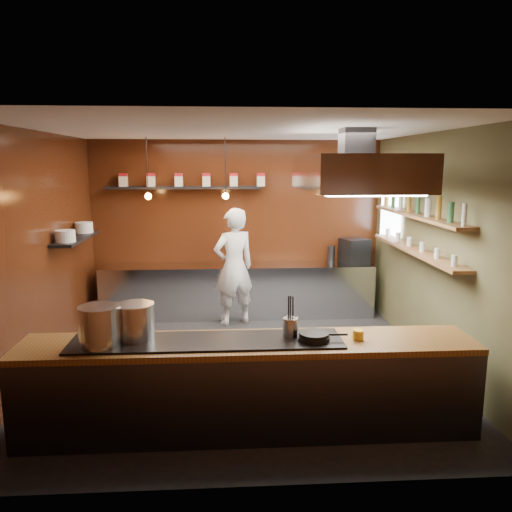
{
  "coord_description": "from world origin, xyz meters",
  "views": [
    {
      "loc": [
        -0.21,
        -6.16,
        2.61
      ],
      "look_at": [
        0.2,
        0.4,
        1.38
      ],
      "focal_mm": 35.0,
      "sensor_mm": 36.0,
      "label": 1
    }
  ],
  "objects": [
    {
      "name": "back_wall",
      "position": [
        0.0,
        2.5,
        1.5
      ],
      "size": [
        5.0,
        0.0,
        5.0
      ],
      "primitive_type": "plane",
      "rotation": [
        1.57,
        0.0,
        0.0
      ],
      "color": "black",
      "rests_on": "ground"
    },
    {
      "name": "storage_tins",
      "position": [
        -0.75,
        2.36,
        2.33
      ],
      "size": [
        2.43,
        0.13,
        0.22
      ],
      "color": "beige",
      "rests_on": "tin_shelf"
    },
    {
      "name": "extractor_hood",
      "position": [
        1.3,
        -0.4,
        2.51
      ],
      "size": [
        1.2,
        2.0,
        0.72
      ],
      "color": "#38383D",
      "rests_on": "ceiling"
    },
    {
      "name": "left_wall",
      "position": [
        -2.5,
        0.0,
        1.5
      ],
      "size": [
        0.0,
        5.0,
        5.0
      ],
      "primitive_type": "plane",
      "rotation": [
        1.57,
        0.0,
        1.57
      ],
      "color": "black",
      "rests_on": "ground"
    },
    {
      "name": "pass_counter",
      "position": [
        -0.0,
        -1.6,
        0.47
      ],
      "size": [
        4.4,
        0.72,
        0.94
      ],
      "color": "#38383D",
      "rests_on": "floor"
    },
    {
      "name": "stockpot_small",
      "position": [
        -1.08,
        -1.5,
        1.11
      ],
      "size": [
        0.47,
        0.47,
        0.34
      ],
      "primitive_type": "cylinder",
      "rotation": [
        0.0,
        0.0,
        0.37
      ],
      "color": "silver",
      "rests_on": "pass_counter"
    },
    {
      "name": "butter_jar",
      "position": [
        1.07,
        -1.62,
        0.97
      ],
      "size": [
        0.11,
        0.11,
        0.1
      ],
      "primitive_type": "cylinder",
      "rotation": [
        0.0,
        0.0,
        0.07
      ],
      "color": "gold",
      "rests_on": "pass_counter"
    },
    {
      "name": "plate_stacks",
      "position": [
        -2.34,
        1.0,
        1.65
      ],
      "size": [
        0.26,
        1.16,
        0.16
      ],
      "color": "silver",
      "rests_on": "plate_shelf"
    },
    {
      "name": "bottles",
      "position": [
        2.34,
        0.3,
        2.06
      ],
      "size": [
        0.06,
        2.66,
        0.24
      ],
      "color": "silver",
      "rests_on": "bottle_shelf_upper"
    },
    {
      "name": "window_pane",
      "position": [
        2.45,
        1.7,
        1.9
      ],
      "size": [
        0.0,
        1.0,
        1.0
      ],
      "primitive_type": "plane",
      "rotation": [
        1.57,
        0.0,
        -1.57
      ],
      "color": "white",
      "rests_on": "right_wall"
    },
    {
      "name": "espresso_machine",
      "position": [
        2.02,
        2.21,
        1.11
      ],
      "size": [
        0.53,
        0.51,
        0.42
      ],
      "primitive_type": "cube",
      "rotation": [
        0.0,
        0.0,
        0.32
      ],
      "color": "black",
      "rests_on": "prep_counter"
    },
    {
      "name": "pendant_right",
      "position": [
        -0.2,
        1.7,
        2.15
      ],
      "size": [
        0.1,
        0.1,
        0.95
      ],
      "color": "black",
      "rests_on": "ceiling"
    },
    {
      "name": "ceiling",
      "position": [
        0.0,
        0.0,
        3.0
      ],
      "size": [
        5.0,
        5.0,
        0.0
      ],
      "primitive_type": "plane",
      "rotation": [
        3.14,
        0.0,
        0.0
      ],
      "color": "silver",
      "rests_on": "back_wall"
    },
    {
      "name": "prep_counter",
      "position": [
        0.0,
        2.17,
        0.45
      ],
      "size": [
        4.6,
        0.65,
        0.9
      ],
      "primitive_type": "cube",
      "color": "silver",
      "rests_on": "floor"
    },
    {
      "name": "plate_shelf",
      "position": [
        -2.34,
        1.0,
        1.55
      ],
      "size": [
        0.3,
        1.4,
        0.04
      ],
      "primitive_type": "cube",
      "color": "black",
      "rests_on": "left_wall"
    },
    {
      "name": "floor",
      "position": [
        0.0,
        0.0,
        0.0
      ],
      "size": [
        5.0,
        5.0,
        0.0
      ],
      "primitive_type": "plane",
      "color": "black",
      "rests_on": "ground"
    },
    {
      "name": "right_wall",
      "position": [
        2.5,
        0.0,
        1.5
      ],
      "size": [
        0.0,
        5.0,
        5.0
      ],
      "primitive_type": "plane",
      "rotation": [
        1.57,
        0.0,
        -1.57
      ],
      "color": "#474328",
      "rests_on": "ground"
    },
    {
      "name": "chef",
      "position": [
        -0.08,
        1.75,
        0.95
      ],
      "size": [
        0.82,
        0.7,
        1.91
      ],
      "primitive_type": "imported",
      "rotation": [
        0.0,
        0.0,
        3.56
      ],
      "color": "silver",
      "rests_on": "floor"
    },
    {
      "name": "frying_pan",
      "position": [
        0.63,
        -1.67,
        0.98
      ],
      "size": [
        0.47,
        0.3,
        0.08
      ],
      "color": "black",
      "rests_on": "pass_counter"
    },
    {
      "name": "bottle_shelf_upper",
      "position": [
        2.34,
        0.3,
        1.92
      ],
      "size": [
        0.26,
        2.8,
        0.04
      ],
      "primitive_type": "cube",
      "color": "brown",
      "rests_on": "right_wall"
    },
    {
      "name": "tin_shelf",
      "position": [
        -0.9,
        2.36,
        2.2
      ],
      "size": [
        2.6,
        0.26,
        0.04
      ],
      "primitive_type": "cube",
      "color": "black",
      "rests_on": "back_wall"
    },
    {
      "name": "wine_glasses",
      "position": [
        2.34,
        0.3,
        1.53
      ],
      "size": [
        0.07,
        2.37,
        0.13
      ],
      "color": "silver",
      "rests_on": "bottle_shelf_lower"
    },
    {
      "name": "pendant_left",
      "position": [
        -1.4,
        1.7,
        2.15
      ],
      "size": [
        0.1,
        0.1,
        0.95
      ],
      "color": "black",
      "rests_on": "ceiling"
    },
    {
      "name": "stockpot_large",
      "position": [
        -1.38,
        -1.67,
        1.13
      ],
      "size": [
        0.4,
        0.4,
        0.38
      ],
      "primitive_type": "cylinder",
      "rotation": [
        0.0,
        0.0,
        0.03
      ],
      "color": "#B5B8BD",
      "rests_on": "pass_counter"
    },
    {
      "name": "bottle_shelf_lower",
      "position": [
        2.34,
        0.3,
        1.45
      ],
      "size": [
        0.26,
        2.8,
        0.04
      ],
      "primitive_type": "cube",
      "color": "brown",
      "rests_on": "right_wall"
    },
    {
      "name": "utensil_crock",
      "position": [
        0.41,
        -1.56,
        1.04
      ],
      "size": [
        0.19,
        0.19,
        0.19
      ],
      "primitive_type": "cylinder",
      "rotation": [
        0.0,
        0.0,
        -0.38
      ],
      "color": "#B9BBC0",
      "rests_on": "pass_counter"
    }
  ]
}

